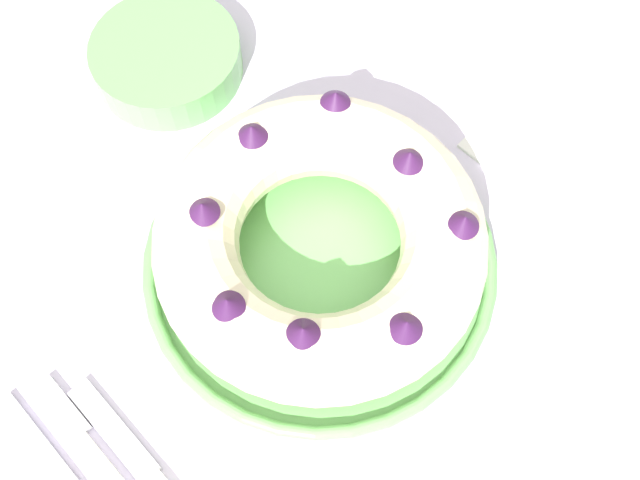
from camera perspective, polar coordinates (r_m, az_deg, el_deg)
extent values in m
plane|color=#4C4742|center=(1.38, 1.19, -14.42)|extent=(8.00, 8.00, 0.00)
cube|color=silver|center=(0.70, 2.27, -3.17)|extent=(1.44, 1.27, 0.03)
cylinder|color=#6BB760|center=(0.68, 0.00, -1.92)|extent=(0.31, 0.31, 0.01)
torus|color=#6BB760|center=(0.67, 0.00, -1.58)|extent=(0.32, 0.32, 0.01)
torus|color=beige|center=(0.64, 0.00, 0.00)|extent=(0.29, 0.29, 0.07)
cone|color=#3D1947|center=(0.57, 6.58, -6.47)|extent=(0.03, 0.03, 0.01)
cone|color=#3D1947|center=(0.61, 10.93, 1.42)|extent=(0.03, 0.03, 0.01)
cone|color=#3D1947|center=(0.63, 6.84, 6.29)|extent=(0.04, 0.04, 0.01)
cone|color=#3D1947|center=(0.66, 1.19, 10.80)|extent=(0.03, 0.03, 0.01)
cone|color=#3D1947|center=(0.64, -5.55, 8.00)|extent=(0.03, 0.03, 0.01)
cone|color=#3D1947|center=(0.61, -8.93, 2.43)|extent=(0.04, 0.04, 0.01)
cone|color=#3D1947|center=(0.57, -7.08, -4.80)|extent=(0.04, 0.04, 0.01)
cone|color=#3D1947|center=(0.56, -1.31, -7.00)|extent=(0.04, 0.04, 0.01)
cube|color=silver|center=(0.68, -19.25, -12.18)|extent=(0.02, 0.06, 0.01)
cube|color=silver|center=(0.68, -20.21, -15.34)|extent=(0.02, 0.13, 0.00)
cube|color=silver|center=(0.66, -15.44, -13.82)|extent=(0.02, 0.10, 0.00)
cylinder|color=#6BB760|center=(0.81, -11.59, 13.39)|extent=(0.15, 0.15, 0.04)
cube|color=white|center=(0.80, 17.60, 8.11)|extent=(0.18, 0.13, 0.00)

